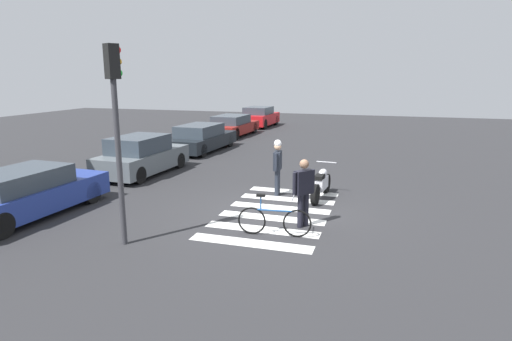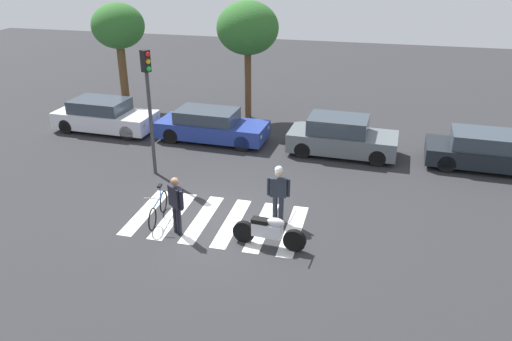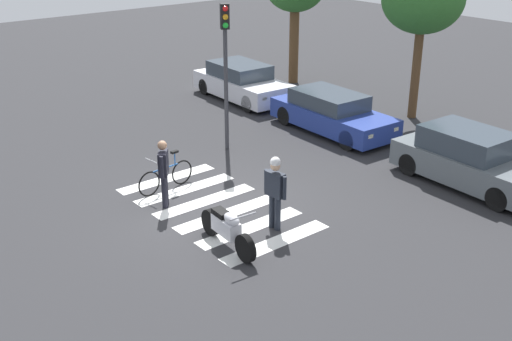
% 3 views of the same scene
% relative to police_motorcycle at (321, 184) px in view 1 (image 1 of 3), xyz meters
% --- Properties ---
extents(ground_plane, '(60.00, 60.00, 0.00)m').
position_rel_police_motorcycle_xyz_m(ground_plane, '(-1.74, 0.95, -0.45)').
color(ground_plane, '#2B2B2D').
extents(police_motorcycle, '(2.01, 0.62, 1.02)m').
position_rel_police_motorcycle_xyz_m(police_motorcycle, '(0.00, 0.00, 0.00)').
color(police_motorcycle, black).
rests_on(police_motorcycle, ground_plane).
extents(leaning_bicycle, '(0.46, 1.72, 0.99)m').
position_rel_police_motorcycle_xyz_m(leaning_bicycle, '(-3.39, 0.58, -0.08)').
color(leaning_bicycle, black).
rests_on(leaning_bicycle, ground_plane).
extents(officer_on_foot, '(0.66, 0.24, 1.74)m').
position_rel_police_motorcycle_xyz_m(officer_on_foot, '(-0.02, 1.36, 0.55)').
color(officer_on_foot, '#1E232D').
rests_on(officer_on_foot, ground_plane).
extents(officer_by_motorcycle, '(0.55, 0.46, 1.69)m').
position_rel_police_motorcycle_xyz_m(officer_by_motorcycle, '(-2.59, 0.05, 0.52)').
color(officer_by_motorcycle, black).
rests_on(officer_by_motorcycle, ground_plane).
extents(crosswalk_stripes, '(4.95, 2.83, 0.01)m').
position_rel_police_motorcycle_xyz_m(crosswalk_stripes, '(-1.74, 0.95, -0.45)').
color(crosswalk_stripes, silver).
rests_on(crosswalk_stripes, ground_plane).
extents(car_blue_hatchback, '(4.47, 1.90, 1.29)m').
position_rel_police_motorcycle_xyz_m(car_blue_hatchback, '(-3.95, 7.16, 0.17)').
color(car_blue_hatchback, black).
rests_on(car_blue_hatchback, ground_plane).
extents(car_grey_coupe, '(4.10, 1.91, 1.46)m').
position_rel_police_motorcycle_xyz_m(car_grey_coupe, '(1.27, 6.94, 0.24)').
color(car_grey_coupe, black).
rests_on(car_grey_coupe, ground_plane).
extents(car_black_suv, '(4.64, 2.00, 1.31)m').
position_rel_police_motorcycle_xyz_m(car_black_suv, '(6.55, 6.89, 0.17)').
color(car_black_suv, black).
rests_on(car_black_suv, ground_plane).
extents(car_maroon_wagon, '(4.57, 2.09, 1.26)m').
position_rel_police_motorcycle_xyz_m(car_maroon_wagon, '(11.98, 7.28, 0.17)').
color(car_maroon_wagon, black).
rests_on(car_maroon_wagon, ground_plane).
extents(car_red_convertible, '(4.03, 2.05, 1.42)m').
position_rel_police_motorcycle_xyz_m(car_red_convertible, '(16.98, 7.06, 0.24)').
color(car_red_convertible, black).
rests_on(car_red_convertible, ground_plane).
extents(traffic_light_pole, '(0.36, 0.32, 4.28)m').
position_rel_police_motorcycle_xyz_m(traffic_light_pole, '(-4.84, 3.61, 2.42)').
color(traffic_light_pole, '#38383D').
rests_on(traffic_light_pole, ground_plane).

